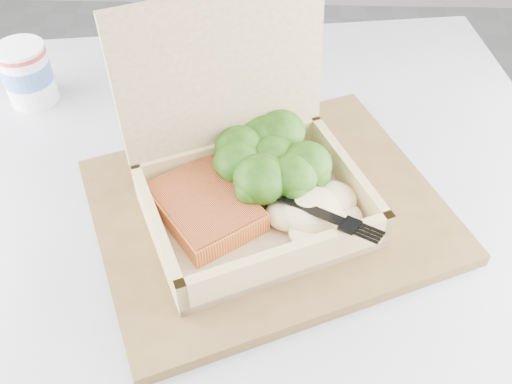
{
  "coord_description": "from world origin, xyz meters",
  "views": [
    {
      "loc": [
        0.27,
        -0.28,
        1.21
      ],
      "look_at": [
        0.26,
        0.13,
        0.78
      ],
      "focal_mm": 40.0,
      "sensor_mm": 36.0,
      "label": 1
    }
  ],
  "objects_px": {
    "serving_tray": "(268,210)",
    "paper_cup": "(26,72)",
    "takeout_container": "(245,165)",
    "cafe_table": "(237,323)"
  },
  "relations": [
    {
      "from": "takeout_container",
      "to": "paper_cup",
      "type": "distance_m",
      "value": 0.35
    },
    {
      "from": "cafe_table",
      "to": "serving_tray",
      "type": "xyz_separation_m",
      "value": [
        0.04,
        0.02,
        0.2
      ]
    },
    {
      "from": "cafe_table",
      "to": "paper_cup",
      "type": "bearing_deg",
      "value": 141.82
    },
    {
      "from": "serving_tray",
      "to": "takeout_container",
      "type": "relative_size",
      "value": 1.3
    },
    {
      "from": "serving_tray",
      "to": "takeout_container",
      "type": "bearing_deg",
      "value": 160.63
    },
    {
      "from": "paper_cup",
      "to": "cafe_table",
      "type": "bearing_deg",
      "value": -38.18
    },
    {
      "from": "takeout_container",
      "to": "serving_tray",
      "type": "bearing_deg",
      "value": -43.48
    },
    {
      "from": "serving_tray",
      "to": "paper_cup",
      "type": "xyz_separation_m",
      "value": [
        -0.32,
        0.2,
        0.04
      ]
    },
    {
      "from": "cafe_table",
      "to": "paper_cup",
      "type": "relative_size",
      "value": 11.46
    },
    {
      "from": "serving_tray",
      "to": "paper_cup",
      "type": "height_order",
      "value": "paper_cup"
    }
  ]
}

